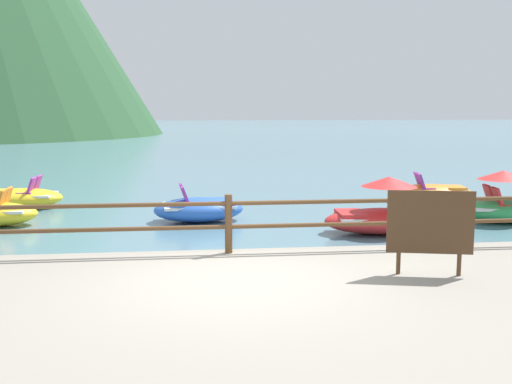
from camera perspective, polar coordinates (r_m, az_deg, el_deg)
ground_plane at (r=47.88m, az=-5.84°, el=4.66°), size 200.00×200.00×0.00m
promenade_dock at (r=6.16m, az=-0.09°, el=-15.96°), size 28.00×8.00×0.40m
dock_railing at (r=9.52m, az=-2.65°, el=-2.47°), size 23.92×0.12×0.95m
sign_board at (r=8.57m, az=16.35°, el=-2.92°), size 1.16×0.31×1.19m
pedal_boat_0 at (r=13.29m, az=12.04°, el=-2.16°), size 2.61×1.38×1.25m
pedal_boat_1 at (r=14.46m, az=-5.47°, el=-1.61°), size 2.26×1.51×0.90m
pedal_boat_3 at (r=17.62m, az=-21.50°, el=-0.49°), size 2.23×1.39×0.87m
pedal_boat_4 at (r=15.53m, az=22.91°, el=-1.14°), size 2.50×1.54×1.25m
pedal_boat_5 at (r=18.01m, az=16.51°, el=-0.08°), size 2.53×1.54×0.87m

